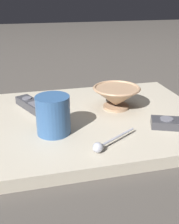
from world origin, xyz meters
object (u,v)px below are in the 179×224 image
teaspoon (102,145)px  tv_remote_far (35,107)px  cereal_bowl (116,96)px  coffee_mug (53,115)px

teaspoon → tv_remote_far: (-0.28, -0.14, 0.00)m
cereal_bowl → tv_remote_far: cereal_bowl is taller
cereal_bowl → teaspoon: bearing=-25.8°
coffee_mug → teaspoon: coffee_mug is taller
coffee_mug → teaspoon: size_ratio=0.79×
teaspoon → tv_remote_far: size_ratio=0.70×
coffee_mug → tv_remote_far: coffee_mug is taller
cereal_bowl → tv_remote_far: 0.26m
cereal_bowl → coffee_mug: size_ratio=1.47×
cereal_bowl → coffee_mug: coffee_mug is taller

